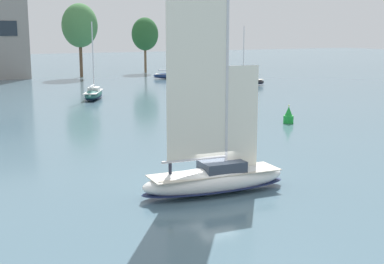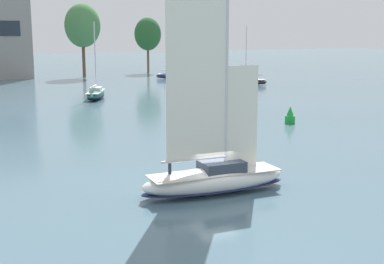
{
  "view_description": "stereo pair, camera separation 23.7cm",
  "coord_description": "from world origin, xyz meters",
  "px_view_note": "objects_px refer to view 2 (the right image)",
  "views": [
    {
      "loc": [
        -15.76,
        -27.12,
        9.76
      ],
      "look_at": [
        0.0,
        3.0,
        3.25
      ],
      "focal_mm": 50.0,
      "sensor_mm": 36.0,
      "label": 1
    },
    {
      "loc": [
        -15.55,
        -27.23,
        9.76
      ],
      "look_at": [
        0.0,
        3.0,
        3.25
      ],
      "focal_mm": 50.0,
      "sensor_mm": 36.0,
      "label": 2
    }
  ],
  "objects_px": {
    "sailboat_main": "(215,176)",
    "tree_shore_left": "(148,34)",
    "sailboat_moored_near_marina": "(248,80)",
    "tree_shore_center": "(82,26)",
    "sailboat_moored_mid_channel": "(174,76)",
    "channel_buoy": "(290,116)",
    "sailboat_moored_far_slip": "(96,94)"
  },
  "relations": [
    {
      "from": "sailboat_moored_mid_channel",
      "to": "sailboat_moored_far_slip",
      "type": "bearing_deg",
      "value": -135.04
    },
    {
      "from": "tree_shore_center",
      "to": "sailboat_moored_mid_channel",
      "type": "bearing_deg",
      "value": -40.64
    },
    {
      "from": "tree_shore_left",
      "to": "channel_buoy",
      "type": "height_order",
      "value": "tree_shore_left"
    },
    {
      "from": "tree_shore_left",
      "to": "sailboat_moored_mid_channel",
      "type": "distance_m",
      "value": 19.25
    },
    {
      "from": "sailboat_main",
      "to": "sailboat_moored_mid_channel",
      "type": "relative_size",
      "value": 1.29
    },
    {
      "from": "sailboat_moored_mid_channel",
      "to": "sailboat_main",
      "type": "bearing_deg",
      "value": -113.43
    },
    {
      "from": "tree_shore_center",
      "to": "sailboat_moored_far_slip",
      "type": "height_order",
      "value": "tree_shore_center"
    },
    {
      "from": "tree_shore_center",
      "to": "sailboat_moored_mid_channel",
      "type": "relative_size",
      "value": 1.52
    },
    {
      "from": "tree_shore_center",
      "to": "sailboat_moored_mid_channel",
      "type": "distance_m",
      "value": 21.9
    },
    {
      "from": "sailboat_main",
      "to": "tree_shore_left",
      "type": "bearing_deg",
      "value": 69.85
    },
    {
      "from": "tree_shore_center",
      "to": "channel_buoy",
      "type": "xyz_separation_m",
      "value": [
        3.49,
        -65.6,
        -9.84
      ]
    },
    {
      "from": "tree_shore_left",
      "to": "sailboat_main",
      "type": "relative_size",
      "value": 0.97
    },
    {
      "from": "sailboat_moored_far_slip",
      "to": "channel_buoy",
      "type": "height_order",
      "value": "sailboat_moored_far_slip"
    },
    {
      "from": "tree_shore_left",
      "to": "channel_buoy",
      "type": "xyz_separation_m",
      "value": [
        -13.0,
        -70.26,
        -8.02
      ]
    },
    {
      "from": "sailboat_moored_far_slip",
      "to": "tree_shore_center",
      "type": "bearing_deg",
      "value": 76.47
    },
    {
      "from": "sailboat_main",
      "to": "channel_buoy",
      "type": "xyz_separation_m",
      "value": [
        19.29,
        17.76,
        -0.26
      ]
    },
    {
      "from": "tree_shore_left",
      "to": "sailboat_main",
      "type": "xyz_separation_m",
      "value": [
        -32.3,
        -88.02,
        -7.77
      ]
    },
    {
      "from": "sailboat_moored_near_marina",
      "to": "sailboat_moored_mid_channel",
      "type": "bearing_deg",
      "value": 114.62
    },
    {
      "from": "sailboat_main",
      "to": "sailboat_moored_near_marina",
      "type": "distance_m",
      "value": 66.45
    },
    {
      "from": "tree_shore_left",
      "to": "tree_shore_center",
      "type": "bearing_deg",
      "value": -164.22
    },
    {
      "from": "tree_shore_left",
      "to": "tree_shore_center",
      "type": "distance_m",
      "value": 17.24
    },
    {
      "from": "tree_shore_left",
      "to": "sailboat_main",
      "type": "bearing_deg",
      "value": -110.15
    },
    {
      "from": "sailboat_moored_mid_channel",
      "to": "channel_buoy",
      "type": "xyz_separation_m",
      "value": [
        -11.32,
        -52.88,
        0.09
      ]
    },
    {
      "from": "channel_buoy",
      "to": "sailboat_moored_mid_channel",
      "type": "bearing_deg",
      "value": 77.92
    },
    {
      "from": "tree_shore_left",
      "to": "sailboat_main",
      "type": "height_order",
      "value": "sailboat_main"
    },
    {
      "from": "sailboat_moored_far_slip",
      "to": "tree_shore_left",
      "type": "bearing_deg",
      "value": 58.33
    },
    {
      "from": "sailboat_moored_near_marina",
      "to": "sailboat_moored_mid_channel",
      "type": "distance_m",
      "value": 17.75
    },
    {
      "from": "sailboat_main",
      "to": "channel_buoy",
      "type": "height_order",
      "value": "sailboat_main"
    },
    {
      "from": "sailboat_moored_mid_channel",
      "to": "tree_shore_left",
      "type": "bearing_deg",
      "value": 84.46
    },
    {
      "from": "sailboat_main",
      "to": "sailboat_moored_mid_channel",
      "type": "bearing_deg",
      "value": 66.57
    },
    {
      "from": "tree_shore_left",
      "to": "sailboat_moored_near_marina",
      "type": "height_order",
      "value": "tree_shore_left"
    },
    {
      "from": "sailboat_moored_near_marina",
      "to": "sailboat_moored_mid_channel",
      "type": "height_order",
      "value": "sailboat_moored_near_marina"
    }
  ]
}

